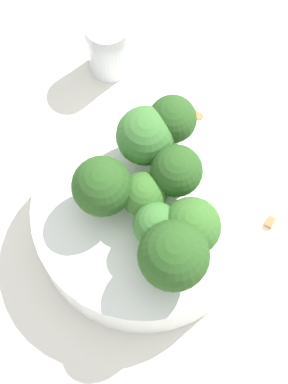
{
  "coord_description": "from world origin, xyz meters",
  "views": [
    {
      "loc": [
        -0.15,
        -0.09,
        0.51
      ],
      "look_at": [
        0.0,
        0.0,
        0.08
      ],
      "focal_mm": 60.0,
      "sensor_mm": 36.0,
      "label": 1
    }
  ],
  "objects": [
    {
      "name": "bowl",
      "position": [
        0.0,
        0.0,
        0.03
      ],
      "size": [
        0.17,
        0.17,
        0.05
      ],
      "primitive_type": "cylinder",
      "color": "white",
      "rests_on": "ground_plane"
    },
    {
      "name": "almond_crumb_1",
      "position": [
        0.06,
        -0.09,
        0.0
      ],
      "size": [
        0.01,
        0.01,
        0.01
      ],
      "primitive_type": "cube",
      "rotation": [
        0.0,
        0.0,
        3.17
      ],
      "color": "olive",
      "rests_on": "ground_plane"
    },
    {
      "name": "broccoli_floret_0",
      "position": [
        0.03,
        -0.01,
        0.08
      ],
      "size": [
        0.04,
        0.04,
        0.05
      ],
      "color": "#84AD66",
      "rests_on": "bowl"
    },
    {
      "name": "almond_crumb_4",
      "position": [
        0.12,
        0.01,
        0.0
      ],
      "size": [
        0.01,
        0.01,
        0.01
      ],
      "primitive_type": "cube",
      "rotation": [
        0.0,
        0.0,
        1.48
      ],
      "color": "olive",
      "rests_on": "ground_plane"
    },
    {
      "name": "almond_crumb_2",
      "position": [
        0.1,
        0.05,
        0.0
      ],
      "size": [
        0.01,
        0.01,
        0.01
      ],
      "primitive_type": "cube",
      "rotation": [
        0.0,
        0.0,
        1.79
      ],
      "color": "tan",
      "rests_on": "ground_plane"
    },
    {
      "name": "broccoli_floret_5",
      "position": [
        -0.01,
        0.03,
        0.08
      ],
      "size": [
        0.04,
        0.04,
        0.05
      ],
      "color": "#8EB770",
      "rests_on": "bowl"
    },
    {
      "name": "ground_plane",
      "position": [
        0.0,
        0.0,
        0.0
      ],
      "size": [
        3.0,
        3.0,
        0.0
      ],
      "primitive_type": "plane",
      "color": "silver"
    },
    {
      "name": "broccoli_floret_4",
      "position": [
        0.0,
        -0.0,
        0.08
      ],
      "size": [
        0.03,
        0.03,
        0.04
      ],
      "color": "#8EB770",
      "rests_on": "bowl"
    },
    {
      "name": "broccoli_floret_2",
      "position": [
        0.06,
        0.01,
        0.09
      ],
      "size": [
        0.04,
        0.04,
        0.06
      ],
      "color": "#84AD66",
      "rests_on": "bowl"
    },
    {
      "name": "pepper_shaker",
      "position": [
        0.12,
        0.11,
        0.03
      ],
      "size": [
        0.04,
        0.04,
        0.06
      ],
      "color": "silver",
      "rests_on": "ground_plane"
    },
    {
      "name": "broccoli_floret_3",
      "position": [
        -0.01,
        -0.04,
        0.08
      ],
      "size": [
        0.04,
        0.04,
        0.05
      ],
      "color": "#84AD66",
      "rests_on": "bowl"
    },
    {
      "name": "broccoli_floret_1",
      "position": [
        -0.02,
        -0.02,
        0.08
      ],
      "size": [
        0.03,
        0.03,
        0.04
      ],
      "color": "#8EB770",
      "rests_on": "bowl"
    },
    {
      "name": "broccoli_floret_6",
      "position": [
        0.04,
        0.02,
        0.09
      ],
      "size": [
        0.04,
        0.04,
        0.06
      ],
      "color": "#8EB770",
      "rests_on": "bowl"
    },
    {
      "name": "broccoli_floret_7",
      "position": [
        -0.03,
        -0.04,
        0.09
      ],
      "size": [
        0.05,
        0.05,
        0.06
      ],
      "color": "#84AD66",
      "rests_on": "bowl"
    }
  ]
}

